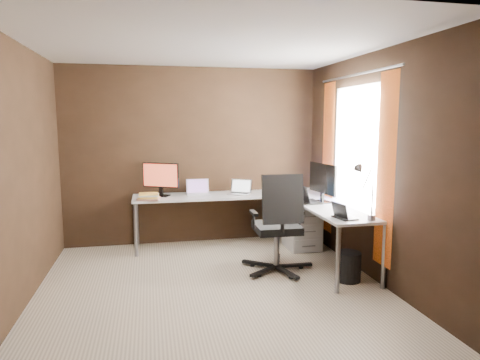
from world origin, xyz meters
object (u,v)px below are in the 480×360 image
object	(u,v)px
laptop_silver	(240,191)
laptop_black_small	(343,215)
laptop_black_big	(307,199)
book_stack	(149,197)
laptop_white	(198,191)
office_chair	(277,243)
monitor_right	(323,180)
wastebasket	(348,266)
monitor_left	(161,177)
desk_lamp	(364,185)
drawer_pedestal	(302,227)

from	to	relation	value
laptop_silver	laptop_black_small	world-z (taller)	laptop_silver
laptop_black_big	book_stack	size ratio (longest dim) A/B	1.12
laptop_white	laptop_black_small	size ratio (longest dim) A/B	1.14
laptop_black_small	office_chair	size ratio (longest dim) A/B	0.24
laptop_white	laptop_silver	xyz separation A→B (m)	(0.58, -0.08, -0.00)
office_chair	monitor_right	bearing A→B (deg)	28.83
monitor_right	laptop_white	distance (m)	1.73
laptop_black_big	laptop_black_small	distance (m)	0.91
laptop_silver	wastebasket	xyz separation A→B (m)	(0.88, -1.60, -0.61)
book_stack	office_chair	distance (m)	1.81
laptop_silver	book_stack	bearing A→B (deg)	-141.16
monitor_left	laptop_silver	distance (m)	1.11
desk_lamp	wastebasket	size ratio (longest dim) A/B	1.80
monitor_left	desk_lamp	size ratio (longest dim) A/B	0.82
monitor_left	desk_lamp	xyz separation A→B (m)	(2.03, -1.84, 0.11)
drawer_pedestal	monitor_right	bearing A→B (deg)	-80.10
drawer_pedestal	laptop_black_small	size ratio (longest dim) A/B	2.15
book_stack	laptop_black_small	bearing A→B (deg)	-37.03
desk_lamp	wastebasket	distance (m)	0.95
drawer_pedestal	laptop_black_small	world-z (taller)	laptop_black_small
laptop_silver	laptop_black_small	xyz separation A→B (m)	(0.75, -1.69, -0.01)
laptop_silver	laptop_black_small	size ratio (longest dim) A/B	1.31
wastebasket	laptop_black_big	bearing A→B (deg)	102.51
monitor_right	wastebasket	xyz separation A→B (m)	(-0.01, -0.79, -0.85)
drawer_pedestal	laptop_white	size ratio (longest dim) A/B	1.88
laptop_black_small	drawer_pedestal	bearing A→B (deg)	-12.92
office_chair	laptop_black_small	bearing A→B (deg)	-42.23
laptop_black_big	office_chair	bearing A→B (deg)	124.59
laptop_black_big	laptop_black_small	bearing A→B (deg)	-179.14
monitor_left	laptop_black_big	xyz separation A→B (m)	(1.79, -0.86, -0.21)
drawer_pedestal	laptop_white	bearing A→B (deg)	163.89
laptop_black_small	book_stack	size ratio (longest dim) A/B	0.90
laptop_silver	office_chair	size ratio (longest dim) A/B	0.31
laptop_silver	laptop_black_big	xyz separation A→B (m)	(0.70, -0.78, 0.00)
drawer_pedestal	wastebasket	xyz separation A→B (m)	(0.07, -1.27, -0.14)
laptop_silver	monitor_right	bearing A→B (deg)	-11.19
drawer_pedestal	laptop_white	world-z (taller)	laptop_white
laptop_white	laptop_silver	distance (m)	0.59
laptop_white	wastebasket	world-z (taller)	laptop_white
laptop_white	laptop_silver	world-z (taller)	laptop_white
book_stack	monitor_left	bearing A→B (deg)	56.82
office_chair	laptop_black_big	bearing A→B (deg)	38.89
drawer_pedestal	wastebasket	size ratio (longest dim) A/B	1.86
monitor_left	laptop_black_big	distance (m)	1.99
drawer_pedestal	laptop_black_big	size ratio (longest dim) A/B	1.73
laptop_silver	office_chair	distance (m)	1.25
desk_lamp	laptop_black_small	bearing A→B (deg)	167.44
office_chair	drawer_pedestal	bearing A→B (deg)	55.59
wastebasket	monitor_left	bearing A→B (deg)	139.58
monitor_left	desk_lamp	distance (m)	2.74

